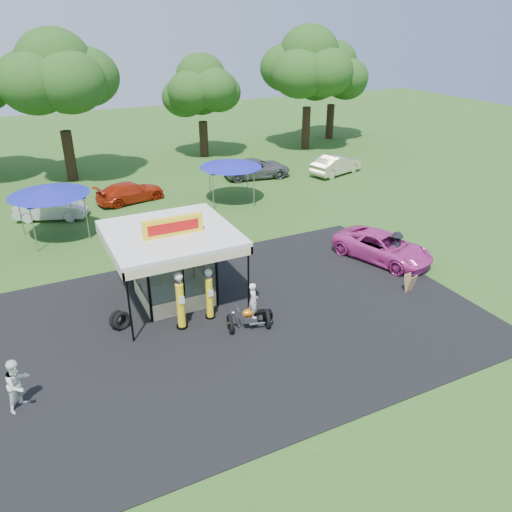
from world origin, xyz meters
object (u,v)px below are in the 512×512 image
at_px(bg_car_d, 257,168).
at_px(tent_east, 231,164).
at_px(pink_sedan, 383,247).
at_px(tent_west, 49,191).
at_px(kiosk_car, 161,270).
at_px(bg_car_e, 336,165).
at_px(a_frame_sign, 410,283).
at_px(bg_car_a, 51,208).
at_px(bg_car_b, 130,192).
at_px(spectator_east_a, 396,247).
at_px(gas_pump_right, 209,295).
at_px(gas_station_kiosk, 173,264).
at_px(spectator_west, 18,384).
at_px(gas_pump_left, 180,302).
at_px(motorcycle, 252,311).

relative_size(bg_car_d, tent_east, 1.27).
distance_m(pink_sedan, tent_west, 18.90).
bearing_deg(tent_east, kiosk_car, -130.66).
bearing_deg(bg_car_e, a_frame_sign, 139.17).
height_order(bg_car_a, bg_car_b, bg_car_a).
distance_m(spectator_east_a, bg_car_d, 17.25).
bearing_deg(gas_pump_right, kiosk_car, 100.89).
distance_m(gas_pump_right, bg_car_b, 16.61).
xyz_separation_m(tent_west, tent_east, (11.84, 1.27, -0.15)).
height_order(gas_station_kiosk, bg_car_d, gas_station_kiosk).
relative_size(spectator_west, bg_car_b, 0.39).
distance_m(spectator_west, bg_car_e, 30.96).
bearing_deg(spectator_east_a, tent_west, -69.29).
height_order(gas_pump_left, bg_car_e, gas_pump_left).
bearing_deg(kiosk_car, bg_car_a, 19.68).
relative_size(motorcycle, pink_sedan, 0.42).
relative_size(bg_car_a, tent_east, 1.03).
distance_m(gas_pump_left, spectator_west, 6.63).
xyz_separation_m(a_frame_sign, spectator_east_a, (1.46, 2.77, 0.43)).
distance_m(gas_pump_left, motorcycle, 2.94).
xyz_separation_m(gas_pump_right, bg_car_a, (-4.80, 15.47, -0.41)).
distance_m(bg_car_d, bg_car_e, 6.61).
height_order(bg_car_d, tent_east, tent_east).
distance_m(spectator_west, bg_car_a, 18.03).
bearing_deg(tent_east, bg_car_b, 154.37).
distance_m(gas_station_kiosk, a_frame_sign, 11.09).
relative_size(bg_car_b, bg_car_d, 0.89).
bearing_deg(bg_car_d, gas_pump_right, 157.58).
xyz_separation_m(kiosk_car, tent_east, (7.80, 9.08, 2.22)).
distance_m(spectator_east_a, tent_west, 19.53).
xyz_separation_m(gas_pump_left, tent_east, (8.28, 13.73, 1.45)).
xyz_separation_m(gas_station_kiosk, pink_sedan, (11.22, -0.93, -1.05)).
bearing_deg(bg_car_b, gas_pump_left, 161.19).
bearing_deg(spectator_east_a, pink_sedan, -88.72).
bearing_deg(bg_car_a, gas_pump_left, -147.75).
bearing_deg(bg_car_e, bg_car_d, 55.09).
relative_size(spectator_east_a, tent_west, 0.39).
relative_size(bg_car_d, tent_west, 1.20).
height_order(a_frame_sign, bg_car_b, bg_car_b).
xyz_separation_m(motorcycle, tent_east, (5.69, 15.06, 1.84)).
xyz_separation_m(gas_pump_right, bg_car_b, (0.56, 16.59, -0.44)).
distance_m(a_frame_sign, bg_car_e, 19.67).
distance_m(pink_sedan, bg_car_d, 16.70).
height_order(kiosk_car, bg_car_d, bg_car_d).
distance_m(gas_station_kiosk, spectator_west, 8.20).
bearing_deg(gas_pump_left, spectator_east_a, 4.49).
bearing_deg(spectator_east_a, bg_car_b, -90.21).
bearing_deg(gas_pump_left, pink_sedan, 7.36).
height_order(a_frame_sign, bg_car_e, bg_car_e).
bearing_deg(kiosk_car, tent_west, 27.40).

